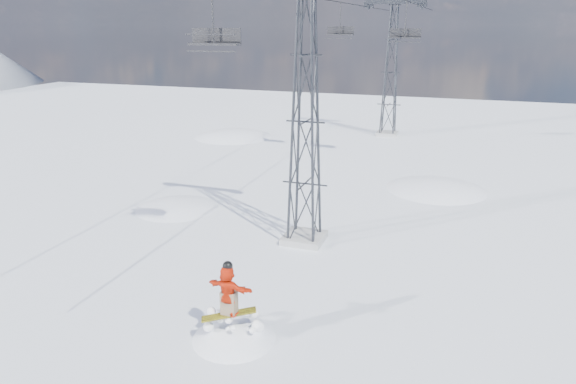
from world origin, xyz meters
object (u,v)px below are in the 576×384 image
at_px(lift_tower_far, 391,73).
at_px(snowboarder_jump, 236,382).
at_px(lift_chair_near, 215,38).
at_px(lift_tower_near, 305,122).

distance_m(lift_tower_far, snowboarder_jump, 33.81).
relative_size(snowboarder_jump, lift_chair_near, 2.88).
bearing_deg(snowboarder_jump, lift_chair_near, 119.29).
distance_m(lift_tower_near, lift_chair_near, 5.61).
relative_size(lift_tower_far, snowboarder_jump, 1.69).
xyz_separation_m(lift_tower_near, snowboarder_jump, (0.19, -8.05, -7.11)).
relative_size(lift_tower_far, lift_chair_near, 4.87).
xyz_separation_m(lift_tower_far, snowboarder_jump, (0.19, -33.05, -7.11)).
relative_size(lift_tower_near, snowboarder_jump, 1.69).
bearing_deg(lift_tower_far, lift_tower_near, -90.00).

